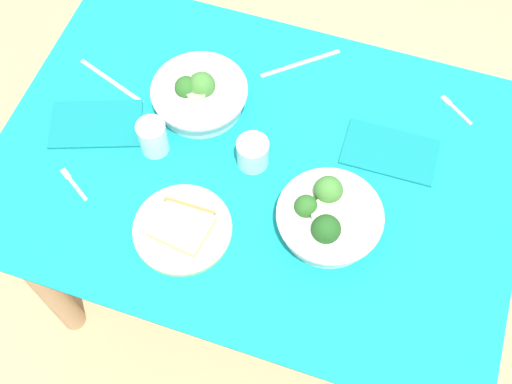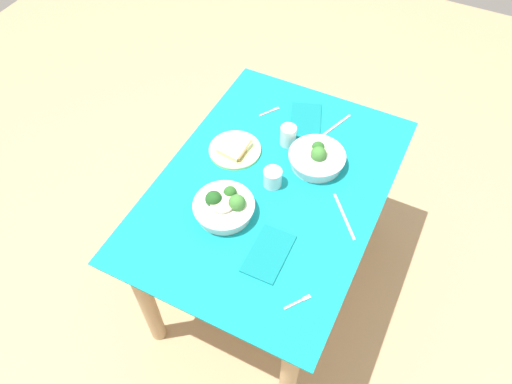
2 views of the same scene
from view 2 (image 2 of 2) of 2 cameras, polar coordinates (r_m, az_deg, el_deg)
ground_plane at (r=2.58m, az=1.37°, el=-9.62°), size 6.00×6.00×0.00m
dining_table at (r=2.06m, az=1.69°, el=-1.52°), size 1.22×0.86×0.74m
broccoli_bowl_far at (r=1.85m, az=-3.64°, el=-1.66°), size 0.23×0.23×0.10m
broccoli_bowl_near at (r=2.01m, az=7.07°, el=3.94°), size 0.23×0.23×0.10m
bread_side_plate at (r=2.07m, az=-2.43°, el=4.98°), size 0.22×0.22×0.03m
water_glass_center at (r=2.08m, az=3.75°, el=6.54°), size 0.07×0.07×0.09m
water_glass_side at (r=1.93m, az=1.91°, el=1.68°), size 0.07×0.07×0.08m
fork_by_far_bowl at (r=2.24m, az=1.65°, el=9.32°), size 0.09×0.06×0.00m
fork_by_near_bowl at (r=1.69m, az=4.96°, el=-12.54°), size 0.09×0.07×0.00m
table_knife_left at (r=1.89m, az=10.16°, el=-2.78°), size 0.17×0.15×0.00m
table_knife_right at (r=2.20m, az=9.07°, el=7.47°), size 0.20×0.08×0.00m
napkin_folded_upper at (r=1.77m, az=1.46°, el=-7.11°), size 0.22×0.13×0.01m
napkin_folded_lower at (r=2.21m, az=5.77°, el=8.29°), size 0.25×0.20×0.01m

